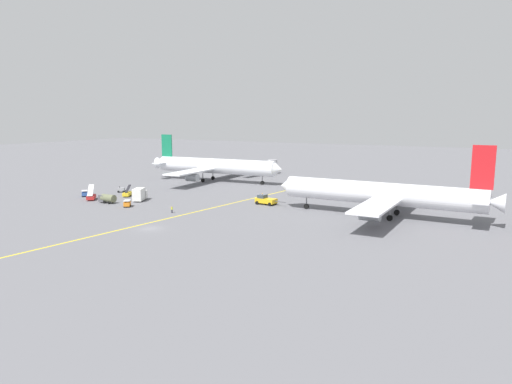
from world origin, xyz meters
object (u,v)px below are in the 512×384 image
airliner_at_gate_left (214,166)px  airliner_being_pushed (382,194)px  gse_baggage_cart_near_cluster (85,193)px  gse_gpu_cart_small (121,190)px  gse_catering_truck_tall (140,194)px  gse_fuel_bowser_stubby (107,198)px  pushback_tug (266,200)px  gse_stair_truck_yellow (91,196)px  ground_crew_ramp_agent_by_cones (172,209)px  gse_belt_loader_portside (127,194)px  jet_bridge (262,166)px  gse_baggage_cart_trailing (127,204)px

airliner_at_gate_left → airliner_being_pushed: bearing=-24.9°
gse_baggage_cart_near_cluster → gse_gpu_cart_small: 11.12m
gse_baggage_cart_near_cluster → gse_catering_truck_tall: bearing=7.0°
airliner_at_gate_left → gse_fuel_bowser_stubby: (-1.83, -48.33, -4.04)m
pushback_tug → gse_catering_truck_tall: size_ratio=1.37×
gse_stair_truck_yellow → gse_gpu_cart_small: bearing=98.8°
airliner_at_gate_left → ground_crew_ramp_agent_by_cones: 54.58m
gse_fuel_bowser_stubby → ground_crew_ramp_agent_by_cones: gse_fuel_bowser_stubby is taller
gse_fuel_bowser_stubby → gse_gpu_cart_small: bearing=122.8°
ground_crew_ramp_agent_by_cones → airliner_being_pushed: bearing=23.6°
airliner_being_pushed → gse_gpu_cart_small: size_ratio=19.37×
gse_gpu_cart_small → gse_stair_truck_yellow: gse_stair_truck_yellow is taller
airliner_being_pushed → ground_crew_ramp_agent_by_cones: (-44.65, -19.53, -4.41)m
airliner_at_gate_left → gse_catering_truck_tall: 41.72m
airliner_being_pushed → pushback_tug: bearing=178.5°
gse_belt_loader_portside → pushback_tug: bearing=11.3°
gse_catering_truck_tall → jet_bridge: jet_bridge is taller
gse_catering_truck_tall → gse_fuel_bowser_stubby: 8.57m
gse_baggage_cart_near_cluster → pushback_tug: bearing=15.2°
airliner_at_gate_left → gse_baggage_cart_near_cluster: airliner_at_gate_left is taller
gse_stair_truck_yellow → ground_crew_ramp_agent_by_cones: 30.71m
gse_belt_loader_portside → ground_crew_ramp_agent_by_cones: size_ratio=3.00×
gse_baggage_cart_near_cluster → gse_fuel_bowser_stubby: gse_fuel_bowser_stubby is taller
airliner_at_gate_left → gse_stair_truck_yellow: size_ratio=10.67×
airliner_being_pushed → gse_stair_truck_yellow: bearing=-167.8°
pushback_tug → ground_crew_ramp_agent_by_cones: 24.95m
airliner_at_gate_left → gse_fuel_bowser_stubby: 48.53m
gse_catering_truck_tall → gse_stair_truck_yellow: bearing=-156.7°
gse_baggage_cart_trailing → gse_baggage_cart_near_cluster: bearing=165.1°
gse_gpu_cart_small → ground_crew_ramp_agent_by_cones: bearing=-27.1°
gse_catering_truck_tall → jet_bridge: 64.24m
gse_catering_truck_tall → ground_crew_ramp_agent_by_cones: size_ratio=3.83×
pushback_tug → gse_stair_truck_yellow: (-45.05, -17.07, -0.15)m
pushback_tug → gse_stair_truck_yellow: gse_stair_truck_yellow is taller
airliner_at_gate_left → gse_gpu_cart_small: airliner_at_gate_left is taller
gse_belt_loader_portside → gse_catering_truck_tall: bearing=-24.0°
airliner_at_gate_left → jet_bridge: bearing=73.5°
gse_baggage_cart_near_cluster → gse_catering_truck_tall: (18.74, 2.31, 0.90)m
gse_catering_truck_tall → gse_fuel_bowser_stubby: gse_catering_truck_tall is taller
airliner_being_pushed → gse_catering_truck_tall: 63.60m
pushback_tug → ground_crew_ramp_agent_by_cones: bearing=-125.5°
pushback_tug → gse_fuel_bowser_stubby: (-37.50, -18.53, 0.15)m
gse_baggage_cart_near_cluster → gse_baggage_cart_trailing: same height
ground_crew_ramp_agent_by_cones → gse_baggage_cart_near_cluster: bearing=170.2°
airliner_being_pushed → gse_baggage_cart_near_cluster: airliner_being_pushed is taller
airliner_at_gate_left → pushback_tug: 46.67m
gse_gpu_cart_small → gse_baggage_cart_trailing: 24.13m
gse_stair_truck_yellow → jet_bridge: (16.11, 69.54, 2.84)m
pushback_tug → gse_gpu_cart_small: (-47.13, -3.58, -0.39)m
gse_fuel_bowser_stubby → jet_bridge: (8.57, 71.00, 2.54)m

